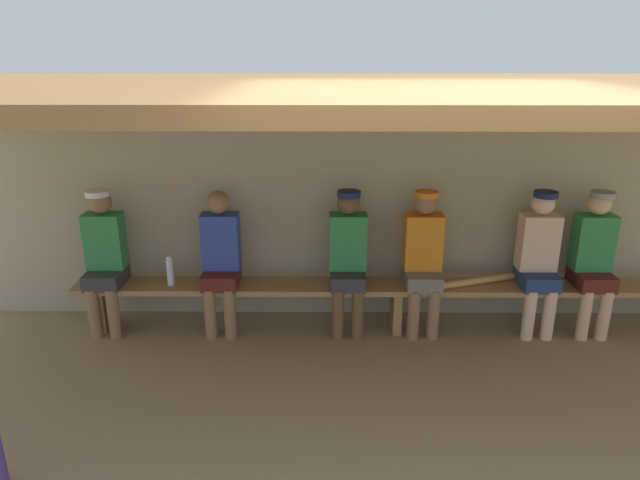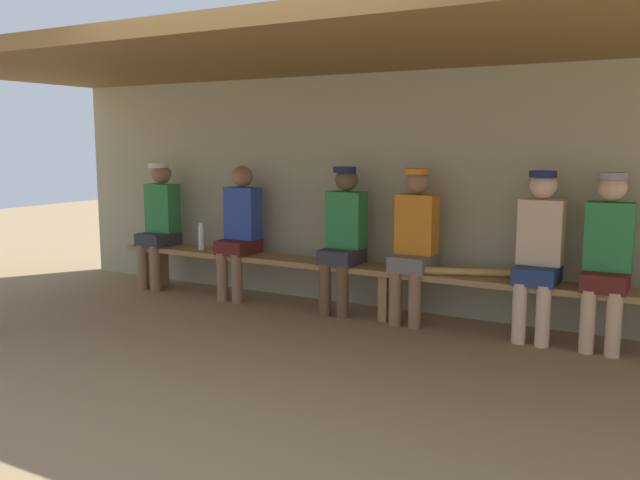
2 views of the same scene
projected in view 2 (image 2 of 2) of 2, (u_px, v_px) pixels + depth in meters
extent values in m
plane|color=#937754|center=(299.00, 369.00, 4.68)|extent=(24.00, 24.00, 0.00)
cube|color=tan|center=(410.00, 193.00, 6.24)|extent=(8.00, 0.20, 2.20)
cube|color=brown|center=(347.00, 47.00, 4.95)|extent=(8.00, 2.80, 0.12)
cube|color=#9E7547|center=(389.00, 271.00, 5.95)|extent=(6.00, 0.36, 0.05)
cube|color=#9E7547|center=(157.00, 268.00, 7.32)|extent=(0.08, 0.29, 0.41)
cube|color=#9E7547|center=(389.00, 296.00, 5.98)|extent=(0.08, 0.29, 0.41)
cube|color=navy|center=(537.00, 275.00, 5.30)|extent=(0.32, 0.40, 0.14)
cylinder|color=beige|center=(519.00, 313.00, 5.24)|extent=(0.11, 0.11, 0.48)
cylinder|color=beige|center=(543.00, 316.00, 5.16)|extent=(0.11, 0.11, 0.48)
cube|color=beige|center=(541.00, 232.00, 5.32)|extent=(0.34, 0.20, 0.52)
sphere|color=beige|center=(543.00, 185.00, 5.26)|extent=(0.21, 0.21, 0.21)
cylinder|color=#19234C|center=(543.00, 174.00, 5.22)|extent=(0.21, 0.21, 0.05)
cube|color=#333338|center=(158.00, 239.00, 7.23)|extent=(0.32, 0.40, 0.14)
cylinder|color=#8C6647|center=(143.00, 267.00, 7.18)|extent=(0.11, 0.11, 0.48)
cylinder|color=#8C6647|center=(155.00, 269.00, 7.09)|extent=(0.11, 0.11, 0.48)
cube|color=#2D8442|center=(162.00, 208.00, 7.25)|extent=(0.34, 0.20, 0.52)
sphere|color=#8C6647|center=(161.00, 174.00, 7.20)|extent=(0.21, 0.21, 0.21)
cylinder|color=white|center=(158.00, 165.00, 7.15)|extent=(0.21, 0.21, 0.05)
cube|color=#591E19|center=(239.00, 247.00, 6.71)|extent=(0.32, 0.40, 0.14)
cylinder|color=#8C6647|center=(222.00, 277.00, 6.66)|extent=(0.11, 0.11, 0.48)
cylinder|color=#8C6647|center=(237.00, 279.00, 6.57)|extent=(0.11, 0.11, 0.48)
cube|color=#2D47A5|center=(243.00, 213.00, 6.73)|extent=(0.34, 0.20, 0.52)
sphere|color=#8C6647|center=(242.00, 176.00, 6.68)|extent=(0.21, 0.21, 0.21)
cube|color=#591E19|center=(605.00, 281.00, 5.05)|extent=(0.32, 0.40, 0.14)
cylinder|color=#DBAD84|center=(587.00, 322.00, 5.00)|extent=(0.11, 0.11, 0.48)
cylinder|color=#DBAD84|center=(614.00, 325.00, 4.91)|extent=(0.11, 0.11, 0.48)
cube|color=#2D8442|center=(609.00, 236.00, 5.07)|extent=(0.34, 0.20, 0.52)
sphere|color=#DBAD84|center=(613.00, 188.00, 5.02)|extent=(0.21, 0.21, 0.21)
cylinder|color=gray|center=(613.00, 176.00, 4.97)|extent=(0.21, 0.21, 0.05)
cube|color=slate|center=(413.00, 263.00, 5.81)|extent=(0.32, 0.40, 0.14)
cylinder|color=#8C6647|center=(395.00, 298.00, 5.75)|extent=(0.11, 0.11, 0.48)
cylinder|color=#8C6647|center=(415.00, 300.00, 5.67)|extent=(0.11, 0.11, 0.48)
cube|color=orange|center=(417.00, 224.00, 5.83)|extent=(0.34, 0.20, 0.52)
sphere|color=#8C6647|center=(418.00, 182.00, 5.77)|extent=(0.21, 0.21, 0.21)
cylinder|color=orange|center=(416.00, 171.00, 5.73)|extent=(0.21, 0.21, 0.05)
cube|color=#333338|center=(342.00, 256.00, 6.14)|extent=(0.32, 0.40, 0.14)
cylinder|color=brown|center=(325.00, 289.00, 6.09)|extent=(0.11, 0.11, 0.48)
cylinder|color=brown|center=(343.00, 292.00, 6.00)|extent=(0.11, 0.11, 0.48)
cube|color=#2D8442|center=(346.00, 220.00, 6.16)|extent=(0.34, 0.20, 0.52)
sphere|color=brown|center=(347.00, 179.00, 6.11)|extent=(0.21, 0.21, 0.21)
cylinder|color=#19234C|center=(345.00, 170.00, 6.06)|extent=(0.21, 0.21, 0.05)
cylinder|color=silver|center=(202.00, 238.00, 6.92)|extent=(0.07, 0.07, 0.26)
cylinder|color=white|center=(201.00, 224.00, 6.90)|extent=(0.05, 0.05, 0.02)
cylinder|color=tan|center=(469.00, 272.00, 5.59)|extent=(0.81, 0.33, 0.07)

